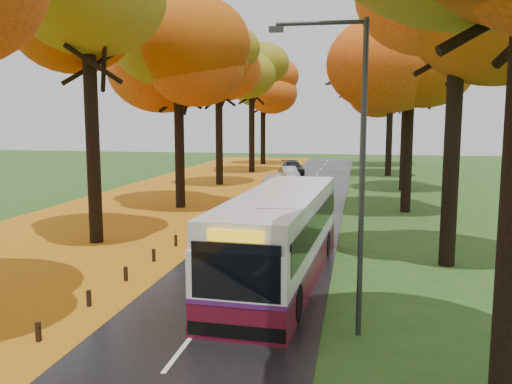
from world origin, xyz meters
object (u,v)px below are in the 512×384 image
(car_white, at_px, (273,182))
(streetlamp_far, at_px, (359,127))
(streetlamp_mid, at_px, (357,132))
(car_silver, at_px, (289,173))
(car_dark, at_px, (293,168))
(bus, at_px, (280,234))
(streetlamp_near, at_px, (353,154))

(car_white, bearing_deg, streetlamp_far, 67.04)
(streetlamp_mid, xyz_separation_m, streetlamp_far, (0.00, 22.00, 0.00))
(streetlamp_far, bearing_deg, car_silver, -122.66)
(streetlamp_far, relative_size, car_silver, 2.13)
(car_white, height_order, car_dark, car_white)
(streetlamp_far, distance_m, car_silver, 11.93)
(bus, bearing_deg, car_silver, 99.82)
(streetlamp_near, bearing_deg, car_silver, 99.94)
(car_white, relative_size, car_dark, 0.92)
(streetlamp_near, bearing_deg, streetlamp_mid, 90.00)
(car_silver, height_order, car_dark, car_dark)
(bus, xyz_separation_m, car_silver, (-3.61, 30.11, -0.95))
(car_dark, bearing_deg, car_white, -104.65)
(streetlamp_far, bearing_deg, streetlamp_near, -90.00)
(car_white, distance_m, car_silver, 7.93)
(streetlamp_mid, bearing_deg, streetlamp_near, -90.00)
(streetlamp_near, relative_size, streetlamp_mid, 1.00)
(bus, relative_size, car_dark, 2.48)
(streetlamp_near, relative_size, car_dark, 1.72)
(streetlamp_far, height_order, car_dark, streetlamp_far)
(streetlamp_far, bearing_deg, car_white, -109.68)
(streetlamp_near, distance_m, streetlamp_mid, 22.00)
(bus, distance_m, car_dark, 35.03)
(streetlamp_far, height_order, car_silver, streetlamp_far)
(streetlamp_mid, relative_size, car_silver, 2.13)
(car_white, bearing_deg, car_silver, 85.58)
(car_white, relative_size, car_silver, 1.14)
(car_white, bearing_deg, car_dark, 87.10)
(car_silver, bearing_deg, car_white, -110.76)
(streetlamp_mid, bearing_deg, car_white, 143.32)
(streetlamp_near, relative_size, car_silver, 2.13)
(streetlamp_far, height_order, car_white, streetlamp_far)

